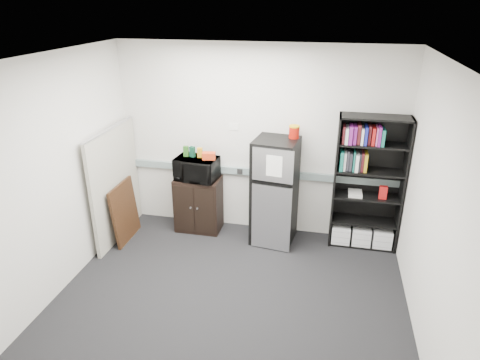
{
  "coord_description": "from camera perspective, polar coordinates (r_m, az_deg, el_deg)",
  "views": [
    {
      "loc": [
        0.96,
        -3.91,
        3.21
      ],
      "look_at": [
        -0.08,
        0.9,
        1.11
      ],
      "focal_mm": 32.0,
      "sensor_mm": 36.0,
      "label": 1
    }
  ],
  "objects": [
    {
      "name": "snack_box_c",
      "position": [
        6.04,
        -5.37,
        3.65
      ],
      "size": [
        0.08,
        0.06,
        0.14
      ],
      "primitive_type": "cube",
      "rotation": [
        0.0,
        0.0,
        0.11
      ],
      "color": "#C68712",
      "rests_on": "microwave"
    },
    {
      "name": "wall_left",
      "position": [
        5.24,
        -23.25,
        0.35
      ],
      "size": [
        0.02,
        3.5,
        2.7
      ],
      "primitive_type": "cube",
      "color": "silver",
      "rests_on": "floor"
    },
    {
      "name": "coffee_can",
      "position": [
        5.71,
        7.24,
        6.5
      ],
      "size": [
        0.14,
        0.14,
        0.19
      ],
      "color": "#9F1207",
      "rests_on": "refrigerator"
    },
    {
      "name": "cabinet",
      "position": [
        6.35,
        -5.55,
        -3.21
      ],
      "size": [
        0.65,
        0.44,
        0.82
      ],
      "color": "black",
      "rests_on": "floor"
    },
    {
      "name": "snack_box_a",
      "position": [
        6.1,
        -7.21,
        3.82
      ],
      "size": [
        0.07,
        0.06,
        0.15
      ],
      "primitive_type": "cube",
      "rotation": [
        0.0,
        0.0,
        0.08
      ],
      "color": "#225317",
      "rests_on": "microwave"
    },
    {
      "name": "electrical_raceway",
      "position": [
        6.16,
        2.3,
        1.04
      ],
      "size": [
        3.92,
        0.05,
        0.1
      ],
      "primitive_type": "cube",
      "color": "gray",
      "rests_on": "wall_back"
    },
    {
      "name": "framed_poster",
      "position": [
        6.28,
        -15.1,
        -4.14
      ],
      "size": [
        0.11,
        0.66,
        0.85
      ],
      "rotation": [
        0.0,
        -0.09,
        0.0
      ],
      "color": "black",
      "rests_on": "floor"
    },
    {
      "name": "ceiling",
      "position": [
        4.06,
        -1.69,
        15.85
      ],
      "size": [
        4.0,
        3.5,
        0.02
      ],
      "primitive_type": "cube",
      "color": "white",
      "rests_on": "wall_back"
    },
    {
      "name": "wall_right",
      "position": [
        4.45,
        24.47,
        -3.85
      ],
      "size": [
        0.02,
        3.5,
        2.7
      ],
      "primitive_type": "cube",
      "color": "silver",
      "rests_on": "floor"
    },
    {
      "name": "wall_note",
      "position": [
        6.04,
        -0.86,
        7.12
      ],
      "size": [
        0.14,
        0.0,
        0.1
      ],
      "primitive_type": "cube",
      "color": "white",
      "rests_on": "wall_back"
    },
    {
      "name": "microwave",
      "position": [
        6.11,
        -5.79,
        1.52
      ],
      "size": [
        0.62,
        0.45,
        0.32
      ],
      "primitive_type": "imported",
      "rotation": [
        0.0,
        0.0,
        -0.11
      ],
      "color": "black",
      "rests_on": "cabinet"
    },
    {
      "name": "snack_box_b",
      "position": [
        6.08,
        -6.38,
        3.77
      ],
      "size": [
        0.08,
        0.07,
        0.15
      ],
      "primitive_type": "cube",
      "rotation": [
        0.0,
        0.0,
        -0.3
      ],
      "color": "#0D3A27",
      "rests_on": "microwave"
    },
    {
      "name": "floor",
      "position": [
        5.15,
        -1.33,
        -15.49
      ],
      "size": [
        4.0,
        4.0,
        0.0
      ],
      "primitive_type": "plane",
      "color": "black",
      "rests_on": "ground"
    },
    {
      "name": "refrigerator",
      "position": [
        5.91,
        4.63,
        -1.6
      ],
      "size": [
        0.63,
        0.66,
        1.5
      ],
      "rotation": [
        0.0,
        0.0,
        -0.13
      ],
      "color": "black",
      "rests_on": "floor"
    },
    {
      "name": "snack_bag",
      "position": [
        5.97,
        -4.17,
        3.22
      ],
      "size": [
        0.2,
        0.13,
        0.1
      ],
      "primitive_type": "cube",
      "rotation": [
        0.0,
        0.0,
        0.18
      ],
      "color": "red",
      "rests_on": "microwave"
    },
    {
      "name": "wall_back",
      "position": [
        6.03,
        2.42,
        5.11
      ],
      "size": [
        4.0,
        0.02,
        2.7
      ],
      "primitive_type": "cube",
      "color": "silver",
      "rests_on": "floor"
    },
    {
      "name": "cubicle_partition",
      "position": [
        6.23,
        -16.26,
        -0.53
      ],
      "size": [
        0.06,
        1.3,
        1.62
      ],
      "color": "gray",
      "rests_on": "floor"
    },
    {
      "name": "bookshelf",
      "position": [
        5.96,
        16.66,
        -0.59
      ],
      "size": [
        0.9,
        0.34,
        1.85
      ],
      "color": "black",
      "rests_on": "floor"
    }
  ]
}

